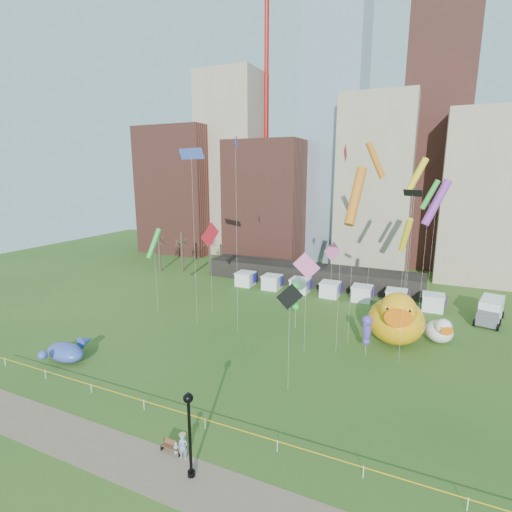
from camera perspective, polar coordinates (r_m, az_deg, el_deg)
The scene contains 33 objects.
ground at distance 33.05m, azimuth -7.51°, elevation -24.01°, with size 160.00×160.00×0.00m, color #235019.
footpath at distance 29.89m, azimuth -13.26°, elevation -28.84°, with size 70.00×4.00×0.02m, color #7D614E.
skyline at distance 84.36m, azimuth 16.45°, elevation 13.17°, with size 101.00×23.00×68.00m.
crane_left at distance 97.34m, azimuth 2.14°, elevation 28.69°, with size 23.00×1.00×76.00m.
pavilion at distance 69.34m, azimuth 8.06°, elevation -2.75°, with size 38.00×6.00×3.20m, color black.
vendor_tents at distance 62.69m, azimuth 10.90°, elevation -4.96°, with size 33.24×2.80×2.40m.
bare_trees at distance 78.69m, azimuth -10.79°, elevation 0.77°, with size 8.44×6.44×8.50m.
caution_tape at distance 32.66m, azimuth -7.54°, elevation -23.05°, with size 50.00×0.06×0.90m.
big_duck at distance 47.56m, azimuth 20.08°, elevation -8.69°, with size 7.04×9.00×6.69m.
small_duck at distance 50.40m, azimuth 25.57°, elevation -9.92°, with size 4.07×4.57×3.20m.
seahorse_green at distance 48.59m, azimuth 5.90°, elevation -5.56°, with size 1.61×1.82×6.21m.
seahorse_purple at distance 43.58m, azimuth 16.12°, elevation -10.21°, with size 1.22×1.48×4.57m.
whale_inflatable at distance 46.46m, azimuth -26.23°, elevation -12.55°, with size 5.01×6.24×2.13m.
park_bench at distance 31.13m, azimuth -12.31°, elevation -25.79°, with size 1.61×0.52×0.82m.
lamppost at distance 27.07m, azimuth -9.85°, elevation -23.49°, with size 0.64×0.64×6.17m.
box_truck at distance 60.57m, azimuth 31.41°, elevation -6.84°, with size 4.02×7.28×2.93m.
woman at distance 30.11m, azimuth -10.77°, elevation -26.04°, with size 0.67×0.44×1.84m, color white.
toddler at distance 30.88m, azimuth -11.75°, elevation -26.08°, with size 0.31×0.23×0.91m, color white.
kite_0 at distance 40.19m, azimuth 13.02°, elevation 13.10°, with size 0.08×1.83×22.26m.
kite_1 at distance 40.91m, azimuth 7.48°, elevation -1.62°, with size 2.74×1.06×11.29m.
kite_2 at distance 33.70m, azimuth 5.01°, elevation -6.19°, with size 2.38×0.41×10.17m.
kite_3 at distance 53.86m, azimuth -14.88°, elevation 1.80°, with size 1.65×2.49×12.12m.
kite_4 at distance 47.75m, azimuth 21.30°, elevation 2.90°, with size 1.65×2.54×14.49m.
kite_5 at distance 45.24m, azimuth -3.04°, elevation 16.28°, with size 0.80×1.57×23.57m.
kite_6 at distance 55.08m, azimuth 17.30°, elevation 13.38°, with size 3.04×1.68×23.53m.
kite_7 at distance 55.65m, azimuth 25.16°, elevation 7.16°, with size 3.65×2.72×18.69m.
kite_8 at distance 53.27m, azimuth -6.79°, elevation 3.03°, with size 0.89×3.42×12.82m.
kite_9 at distance 55.82m, azimuth 11.24°, elevation 0.58°, with size 2.69×1.15×9.89m.
kite_10 at distance 39.97m, azimuth 22.20°, elevation 8.30°, with size 1.87×1.46×17.90m.
kite_11 at distance 54.97m, azimuth 24.37°, elevation 8.25°, with size 2.39×1.43×18.61m.
kite_12 at distance 48.76m, azimuth 22.64°, elevation 10.78°, with size 2.66×1.75×21.20m.
kite_13 at distance 48.22m, azimuth -9.56°, elevation 14.60°, with size 4.11×1.78×22.28m.
kite_14 at distance 43.01m, azimuth 14.54°, elevation 8.54°, with size 1.87×3.85×20.12m.
Camera 1 is at (14.45, -22.39, 19.56)m, focal length 27.00 mm.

